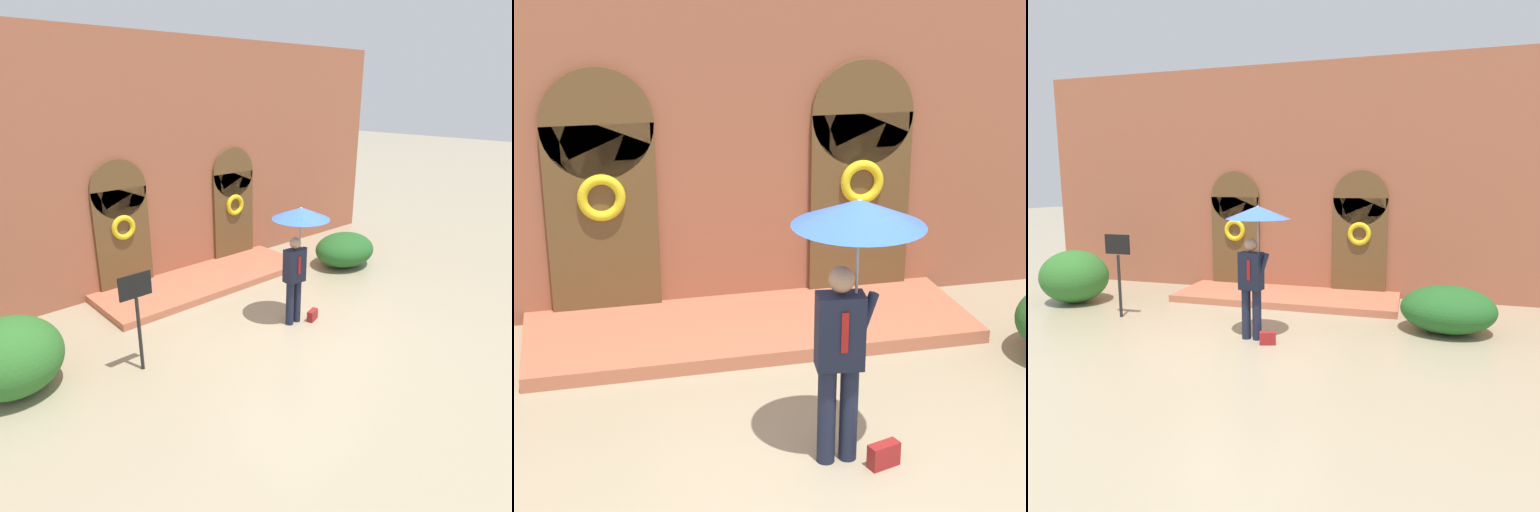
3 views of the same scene
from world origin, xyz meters
TOP-DOWN VIEW (x-y plane):
  - ground_plane at (0.00, 0.00)m, footprint 80.00×80.00m
  - building_facade at (-0.00, 4.15)m, footprint 14.00×2.30m
  - person_with_umbrella at (0.24, 0.25)m, footprint 1.10×1.10m
  - handbag at (0.51, 0.05)m, footprint 0.30×0.20m

SIDE VIEW (x-z plane):
  - ground_plane at x=0.00m, z-range 0.00..0.00m
  - handbag at x=0.51m, z-range 0.00..0.22m
  - person_with_umbrella at x=0.24m, z-range 0.73..3.09m
  - building_facade at x=0.00m, z-range -0.12..5.48m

